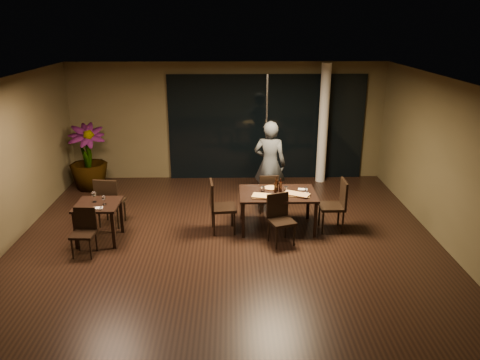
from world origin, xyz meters
name	(u,v)px	position (x,y,z in m)	size (l,w,h in m)	color
ground	(227,246)	(0.00, 0.00, 0.00)	(8.00, 8.00, 0.00)	black
wall_back	(227,121)	(0.00, 4.05, 1.50)	(8.00, 0.10, 3.00)	#494027
wall_front	(223,302)	(0.00, -4.05, 1.50)	(8.00, 0.10, 3.00)	#494027
wall_right	(455,168)	(4.05, 0.00, 1.50)	(0.10, 8.00, 3.00)	#494027
ceiling	(225,81)	(0.00, 0.00, 3.02)	(8.00, 8.00, 0.04)	silver
window_panel	(266,127)	(1.00, 3.96, 1.35)	(5.00, 0.06, 2.70)	black
column	(323,124)	(2.40, 3.65, 1.50)	(0.24, 0.24, 3.00)	silver
main_table	(278,196)	(1.00, 0.80, 0.68)	(1.50, 1.00, 0.75)	black
side_table	(98,210)	(-2.40, 0.30, 0.62)	(0.80, 0.80, 0.75)	black
chair_main_far	(268,191)	(0.88, 1.58, 0.49)	(0.43, 0.43, 0.88)	black
chair_main_near	(280,216)	(0.99, 0.17, 0.52)	(0.56, 0.56, 0.94)	black
chair_main_left	(218,204)	(-0.17, 0.65, 0.58)	(0.53, 0.53, 1.05)	black
chair_main_right	(337,203)	(2.16, 0.69, 0.58)	(0.48, 0.48, 1.03)	black
chair_side_far	(109,200)	(-2.36, 0.94, 0.57)	(0.54, 0.54, 1.03)	black
chair_side_near	(84,229)	(-2.53, -0.21, 0.47)	(0.41, 0.41, 0.84)	black
diner	(270,164)	(0.94, 2.01, 0.97)	(0.66, 0.44, 1.93)	#313436
potted_plant	(88,157)	(-3.40, 3.19, 0.80)	(0.87, 0.87, 1.60)	#20511B
pizza_board_left	(266,197)	(0.75, 0.55, 0.76)	(0.53, 0.26, 0.01)	#482D17
pizza_board_right	(296,195)	(1.35, 0.65, 0.76)	(0.52, 0.26, 0.01)	#402A14
oblong_pizza_left	(266,196)	(0.75, 0.55, 0.77)	(0.51, 0.24, 0.02)	maroon
oblong_pizza_right	(296,194)	(1.35, 0.65, 0.77)	(0.47, 0.22, 0.02)	maroon
round_pizza	(271,188)	(0.89, 1.05, 0.76)	(0.27, 0.27, 0.01)	#B32913
bottle_a	(276,186)	(0.96, 0.82, 0.88)	(0.06, 0.06, 0.27)	black
bottle_b	(281,185)	(1.06, 0.85, 0.89)	(0.06, 0.06, 0.28)	black
bottle_c	(277,184)	(0.99, 0.90, 0.91)	(0.07, 0.07, 0.31)	black
tumbler_left	(263,189)	(0.71, 0.89, 0.80)	(0.08, 0.08, 0.09)	white
tumbler_right	(286,189)	(1.17, 0.89, 0.80)	(0.08, 0.08, 0.09)	white
napkin_near	(304,194)	(1.51, 0.72, 0.76)	(0.18, 0.10, 0.01)	white
napkin_far	(303,189)	(1.52, 0.96, 0.76)	(0.18, 0.10, 0.01)	silver
wine_glass_a	(94,197)	(-2.47, 0.38, 0.85)	(0.09, 0.09, 0.20)	white
wine_glass_b	(104,200)	(-2.26, 0.26, 0.83)	(0.07, 0.07, 0.17)	white
side_napkin	(97,208)	(-2.33, 0.06, 0.76)	(0.18, 0.11, 0.01)	silver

